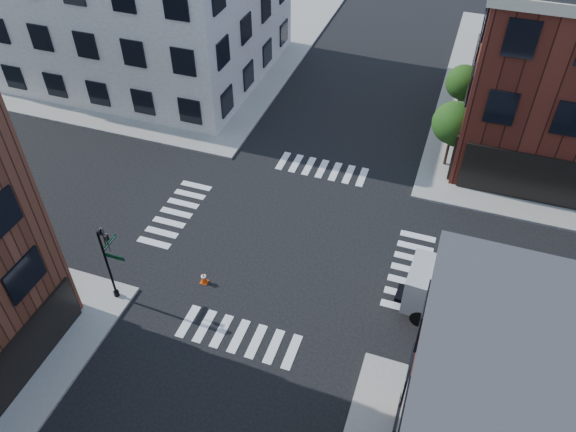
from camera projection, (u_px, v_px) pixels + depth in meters
The scene contains 7 objects.
ground at pixel (287, 240), 31.81m from camera, with size 120.00×120.00×0.00m, color black.
sidewalk_nw at pixel (147, 36), 51.60m from camera, with size 30.00×30.00×0.15m, color gray.
tree_near at pixel (454, 125), 34.84m from camera, with size 2.69×2.69×4.49m.
tree_far at pixel (464, 84), 39.24m from camera, with size 2.43×2.43×4.07m.
signal_pole at pixel (108, 257), 26.85m from camera, with size 1.29×1.24×4.60m.
box_truck at pixel (501, 301), 25.95m from camera, with size 8.61×2.98×3.85m.
traffic_cone at pixel (204, 278), 29.22m from camera, with size 0.38×0.38×0.70m.
Camera 1 is at (7.52, -21.43, 22.32)m, focal length 35.00 mm.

